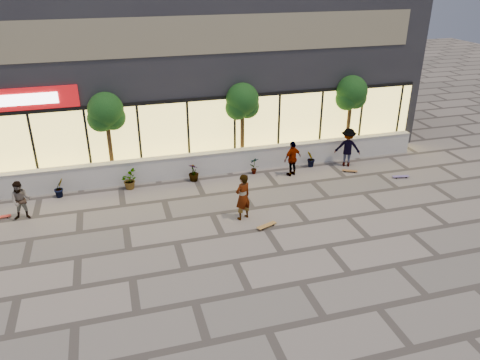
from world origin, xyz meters
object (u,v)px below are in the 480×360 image
object	(u,v)px
skater_left	(21,201)
skater_right_far	(348,147)
skateboard_center	(267,225)
tree_mideast	(242,103)
skater_center	(243,197)
tree_midwest	(106,114)
skateboard_right_near	(350,171)
tree_east	(351,95)
skater_right_near	(293,158)
skateboard_left	(1,217)
skateboard_right_far	(401,176)

from	to	relation	value
skater_left	skater_right_far	bearing A→B (deg)	8.69
skateboard_center	tree_mideast	bearing A→B (deg)	61.15
skateboard_center	skater_center	bearing A→B (deg)	105.42
tree_midwest	skateboard_right_near	size ratio (longest dim) A/B	5.65
tree_midwest	tree_mideast	size ratio (longest dim) A/B	1.00
tree_mideast	tree_east	bearing A→B (deg)	0.00
tree_midwest	skater_center	world-z (taller)	tree_midwest
tree_mideast	skater_right_near	bearing A→B (deg)	-46.28
tree_midwest	skater_right_far	bearing A→B (deg)	-8.20
skater_center	tree_midwest	bearing A→B (deg)	-71.51
skater_left	skateboard_center	distance (m)	9.16
tree_east	skater_right_far	world-z (taller)	tree_east
tree_midwest	tree_east	size ratio (longest dim) A/B	1.00
tree_east	skateboard_center	distance (m)	9.15
skater_center	skateboard_left	size ratio (longest dim) A/B	2.48
tree_mideast	skater_right_near	world-z (taller)	tree_mideast
skater_center	skater_right_far	bearing A→B (deg)	-173.50
tree_midwest	skateboard_right_near	bearing A→B (deg)	-12.42
skater_center	skater_left	distance (m)	8.24
skater_left	tree_east	bearing A→B (deg)	14.24
tree_midwest	skateboard_center	bearing A→B (deg)	-48.95
skater_right_near	skateboard_center	bearing A→B (deg)	36.53
tree_midwest	skateboard_left	distance (m)	5.77
tree_mideast	tree_east	distance (m)	5.50
skater_right_far	skateboard_right_far	xyz separation A→B (m)	(1.68, -1.98, -0.85)
skater_left	skateboard_left	world-z (taller)	skater_left
skateboard_right_far	skateboard_left	bearing A→B (deg)	-173.87
skater_right_far	skateboard_center	distance (m)	7.12
tree_midwest	tree_east	distance (m)	11.50
skateboard_center	skateboard_left	xyz separation A→B (m)	(-9.45, 3.39, -0.01)
tree_mideast	skateboard_right_far	size ratio (longest dim) A/B	5.10
skateboard_left	skater_right_far	bearing A→B (deg)	-2.77
tree_mideast	skateboard_left	world-z (taller)	tree_mideast
skateboard_left	skater_left	bearing A→B (deg)	-22.39
tree_mideast	skater_left	bearing A→B (deg)	-163.30
tree_mideast	skateboard_right_far	bearing A→B (deg)	-28.88
skateboard_center	skateboard_right_far	size ratio (longest dim) A/B	1.10
tree_midwest	skateboard_center	world-z (taller)	tree_midwest
skater_center	tree_east	bearing A→B (deg)	-167.20
tree_mideast	skateboard_left	size ratio (longest dim) A/B	5.33
skater_left	skateboard_center	xyz separation A→B (m)	(8.58, -3.14, -0.68)
skater_right_near	skateboard_left	world-z (taller)	skater_right_near
skater_center	tree_mideast	bearing A→B (deg)	-129.38
skater_left	skater_right_far	xyz separation A→B (m)	(14.10, 1.27, 0.15)
tree_mideast	skateboard_right_near	size ratio (longest dim) A/B	5.65
skateboard_center	skateboard_right_near	xyz separation A→B (m)	(5.31, 3.65, -0.01)
skater_center	skateboard_right_far	xyz separation A→B (m)	(7.86, 1.55, -0.84)
skater_left	skater_right_near	bearing A→B (deg)	8.30
tree_mideast	skater_center	distance (m)	5.68
tree_mideast	skater_left	xyz separation A→B (m)	(-9.39, -2.82, -2.22)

